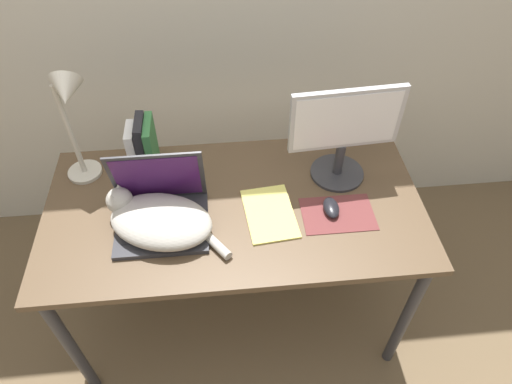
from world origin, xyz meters
name	(u,v)px	position (x,y,z in m)	size (l,w,h in m)	color
ground_plane	(245,381)	(0.00, 0.00, 0.00)	(12.00, 12.00, 0.00)	brown
desk	(235,219)	(0.00, 0.36, 0.68)	(1.39, 0.71, 0.76)	brown
laptop	(161,210)	(-0.26, 0.31, 0.81)	(0.32, 0.27, 0.28)	#2D2D33
cat	(158,219)	(-0.27, 0.27, 0.81)	(0.44, 0.34, 0.13)	#B2ADA3
external_monitor	(344,132)	(0.41, 0.48, 0.97)	(0.41, 0.21, 0.39)	#333338
mousepad	(338,214)	(0.37, 0.28, 0.76)	(0.26, 0.18, 0.00)	brown
computer_mouse	(331,208)	(0.35, 0.29, 0.77)	(0.06, 0.10, 0.03)	black
book_row	(143,146)	(-0.33, 0.60, 0.86)	(0.10, 0.16, 0.22)	white
desk_lamp	(70,111)	(-0.54, 0.55, 1.08)	(0.17, 0.17, 0.47)	beige
notepad	(270,213)	(0.12, 0.30, 0.76)	(0.20, 0.27, 0.01)	#E5DB6B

